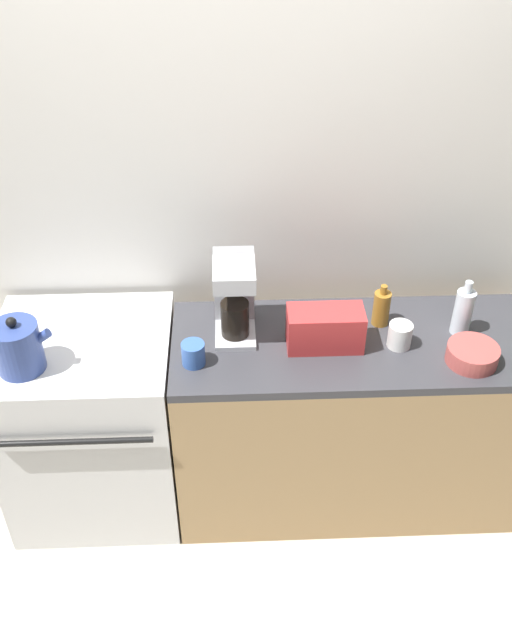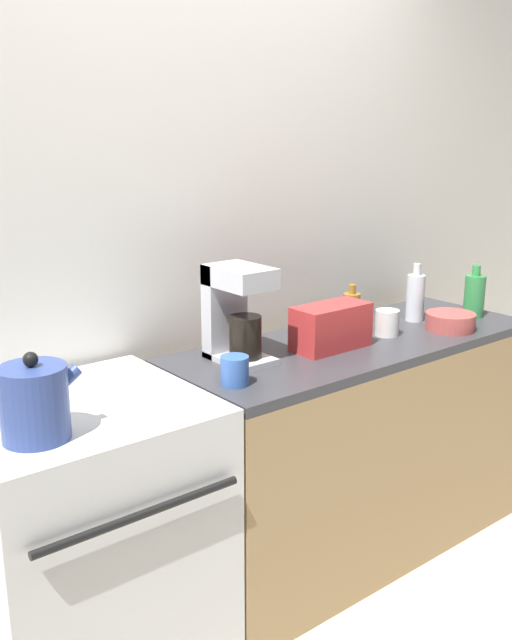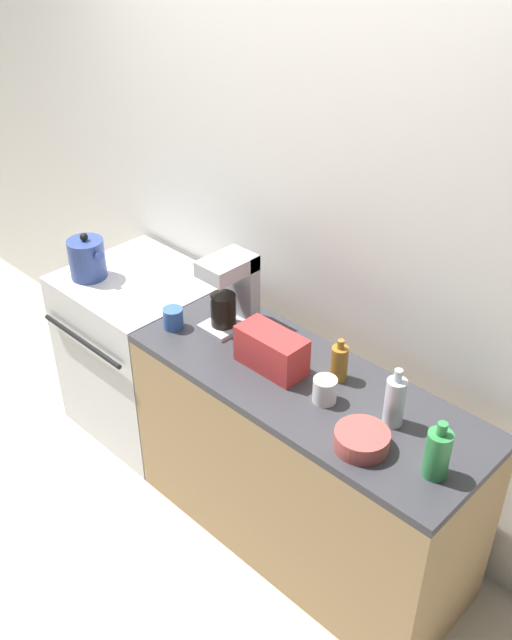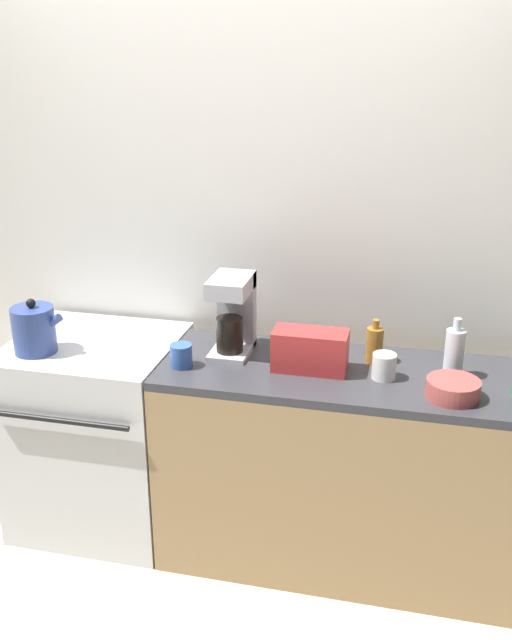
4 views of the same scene
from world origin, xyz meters
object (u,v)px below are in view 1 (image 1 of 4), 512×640
Objects in this scene: bottle_clear at (463,311)px; cup_blue at (193,354)px; kettle at (18,347)px; cup_white at (400,335)px; toaster at (325,328)px; bottle_amber at (381,308)px; stove at (94,419)px; bowl at (472,354)px; coffee_maker at (234,292)px.

bottle_clear is 1.08m from cup_blue.
cup_blue is (0.65, -0.00, -0.05)m from kettle.
kettle reaches higher than cup_white.
cup_white is 1.08× the size of cup_blue.
toaster is 1.60× the size of bottle_amber.
cup_white is at bearing 2.88° from kettle.
stove is 1.62m from bottle_clear.
toaster is 1.22× the size of bottle_clear.
cup_blue is 1.06m from bowl.
stove is at bearing -174.45° from coffee_maker.
coffee_maker reaches higher than cup_blue.
cup_blue is at bearing -0.10° from kettle.
kettle reaches higher than toaster.
toaster is 2.91× the size of cup_white.
bowl is (0.31, -0.25, -0.04)m from bottle_amber.
cup_blue is at bearing -17.85° from stove.
bottle_clear is at bearing 89.24° from bowl.
bowl is (0.26, -0.11, -0.02)m from cup_white.
bottle_clear reaches higher than toaster.
cup_blue is at bearing 178.19° from bowl.
bottle_amber is 0.94× the size of bowl.
toaster is (1.16, 0.09, -0.02)m from kettle.
bottle_clear reaches higher than bottle_amber.
stove is at bearing -179.95° from bottle_clear.
stove is 4.52× the size of bowl.
bottle_amber reaches higher than cup_blue.
bottle_clear reaches higher than stove.
bowl is (0.55, -0.12, -0.05)m from toaster.
toaster is at bearing 167.48° from bowl.
cup_blue is (-1.07, -0.15, -0.05)m from bottle_clear.
coffee_maker is at bearing 14.45° from kettle.
toaster is at bearing -151.72° from bottle_amber.
bottle_amber reaches higher than stove.
stove is at bearing 176.62° from cup_white.
cup_blue is at bearing -174.73° from cup_white.
cup_white is at bearing -3.38° from stove.
bowl is at bearing -39.56° from bottle_amber.
coffee_maker is 3.29× the size of cup_white.
stove is at bearing -176.63° from bottle_amber.
toaster is at bearing -173.70° from bottle_clear.
stove is 4.83× the size of bottle_amber.
coffee_maker reaches higher than kettle.
bottle_clear is at bearing 0.05° from stove.
coffee_maker is at bearing 5.55° from stove.
bottle_clear is at bearing 8.02° from cup_blue.
cup_blue reaches higher than bowl.
bottle_clear is at bearing 16.23° from cup_white.
bowl is (1.06, -0.03, -0.01)m from cup_blue.
bowl is at bearing -90.76° from bottle_clear.
stove is 8.80× the size of cup_white.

